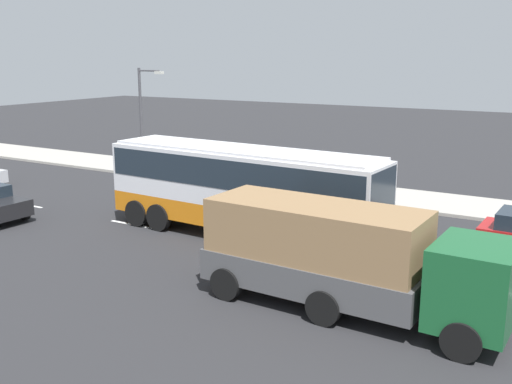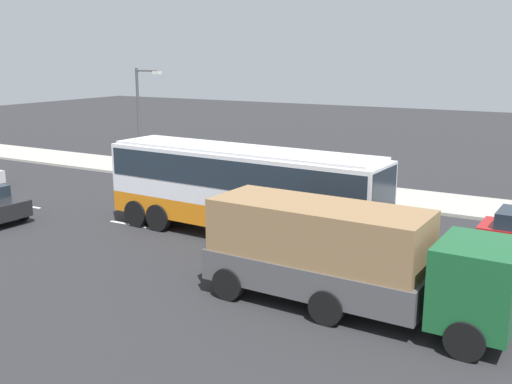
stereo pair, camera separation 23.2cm
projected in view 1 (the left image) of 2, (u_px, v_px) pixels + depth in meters
ground_plane at (212, 225)px, 24.76m from camera, size 120.00×120.00×0.00m
sidewalk_curb at (300, 186)px, 31.71m from camera, size 80.00×4.00×0.15m
lane_centreline at (320, 259)px, 20.59m from camera, size 46.33×0.16×0.01m
coach_bus at (242, 183)px, 22.69m from camera, size 11.49×3.09×3.49m
cargo_truck at (345, 256)px, 16.13m from camera, size 8.51×2.81×2.90m
pedestrian_near_curb at (234, 162)px, 32.81m from camera, size 0.32×0.32×1.71m
street_lamp at (143, 112)px, 34.50m from camera, size 1.81×0.24×6.07m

